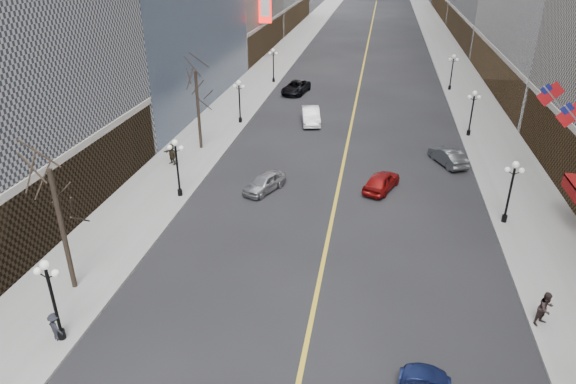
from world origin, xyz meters
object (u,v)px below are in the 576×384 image
at_px(car_nb_far, 296,87).
at_px(car_sb_mid, 382,181).
at_px(streetlamp_east_2, 472,109).
at_px(streetlamp_west_3, 273,62).
at_px(streetlamp_east_1, 511,186).
at_px(streetlamp_west_1, 177,162).
at_px(streetlamp_west_0, 51,293).
at_px(car_nb_mid, 311,116).
at_px(streetlamp_west_2, 239,97).
at_px(car_nb_near, 264,183).
at_px(streetlamp_east_3, 452,68).
at_px(car_sb_far, 448,156).

relative_size(car_nb_far, car_sb_mid, 1.28).
height_order(streetlamp_east_2, streetlamp_west_3, same).
xyz_separation_m(streetlamp_east_1, streetlamp_west_1, (-23.60, 0.00, 0.00)).
relative_size(streetlamp_west_0, car_nb_far, 0.80).
bearing_deg(streetlamp_west_3, car_nb_mid, -65.84).
bearing_deg(car_nb_far, streetlamp_east_2, -24.11).
relative_size(streetlamp_west_2, car_nb_near, 1.09).
xyz_separation_m(streetlamp_east_3, car_nb_mid, (-16.16, -16.59, -2.05)).
height_order(streetlamp_east_2, car_nb_far, streetlamp_east_2).
xyz_separation_m(car_nb_far, car_sb_mid, (11.22, -27.15, -0.03)).
distance_m(streetlamp_east_3, streetlamp_west_2, 29.68).
relative_size(streetlamp_west_0, car_nb_mid, 0.88).
xyz_separation_m(car_nb_near, car_sb_mid, (9.01, 1.75, 0.04)).
relative_size(car_sb_mid, car_sb_far, 0.99).
height_order(streetlamp_west_3, car_sb_far, streetlamp_west_3).
height_order(streetlamp_west_1, car_nb_mid, streetlamp_west_1).
height_order(streetlamp_west_2, car_nb_near, streetlamp_west_2).
xyz_separation_m(streetlamp_west_3, car_nb_far, (3.91, -4.89, -2.12)).
bearing_deg(car_sb_far, streetlamp_east_1, 80.60).
distance_m(car_sb_mid, car_sb_far, 8.46).
relative_size(streetlamp_west_0, car_sb_mid, 1.03).
bearing_deg(car_sb_mid, streetlamp_west_0, 73.86).
height_order(streetlamp_east_3, car_nb_near, streetlamp_east_3).
xyz_separation_m(streetlamp_east_1, car_sb_mid, (-8.47, 3.96, -2.15)).
height_order(streetlamp_east_3, streetlamp_west_3, same).
xyz_separation_m(streetlamp_west_3, car_nb_mid, (7.44, -16.59, -2.05)).
bearing_deg(streetlamp_west_3, streetlamp_east_2, -37.33).
distance_m(car_nb_near, car_nb_far, 28.98).
bearing_deg(car_nb_near, car_sb_mid, 35.41).
distance_m(streetlamp_west_3, car_sb_mid, 35.50).
height_order(car_nb_far, car_sb_far, car_nb_far).
xyz_separation_m(streetlamp_west_2, car_nb_near, (6.12, -15.79, -2.20)).
distance_m(streetlamp_west_1, car_nb_mid, 20.89).
bearing_deg(streetlamp_east_3, streetlamp_east_2, -90.00).
distance_m(streetlamp_west_1, streetlamp_west_3, 36.00).
distance_m(streetlamp_east_1, car_nb_near, 17.75).
xyz_separation_m(streetlamp_east_2, car_sb_mid, (-8.47, -14.04, -2.15)).
height_order(streetlamp_east_2, streetlamp_west_1, same).
bearing_deg(car_nb_mid, streetlamp_west_3, 102.58).
bearing_deg(car_sb_mid, streetlamp_west_3, -43.69).
bearing_deg(streetlamp_west_2, car_nb_far, 73.38).
height_order(streetlamp_east_3, car_sb_far, streetlamp_east_3).
distance_m(streetlamp_east_1, streetlamp_east_2, 18.00).
xyz_separation_m(streetlamp_east_2, car_nb_mid, (-16.16, 1.41, -2.05)).
height_order(streetlamp_east_1, streetlamp_east_3, same).
bearing_deg(streetlamp_east_1, car_sb_mid, 154.93).
distance_m(car_nb_mid, car_sb_mid, 17.26).
distance_m(streetlamp_west_0, car_sb_far, 33.56).
xyz_separation_m(streetlamp_west_3, car_sb_far, (20.80, -25.75, -2.17)).
relative_size(streetlamp_east_2, streetlamp_east_3, 1.00).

